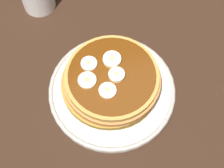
{
  "coord_description": "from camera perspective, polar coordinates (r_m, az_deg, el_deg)",
  "views": [
    {
      "loc": [
        -26.19,
        10.71,
        61.95
      ],
      "look_at": [
        0.0,
        0.0,
        3.91
      ],
      "focal_mm": 51.63,
      "sensor_mm": 36.0,
      "label": 1
    }
  ],
  "objects": [
    {
      "name": "banana_slice_1",
      "position": [
        0.62,
        -4.1,
        3.6
      ],
      "size": [
        3.17,
        3.17,
        0.73
      ],
      "color": "#EAE3C5",
      "rests_on": "pancake_stack"
    },
    {
      "name": "banana_slice_3",
      "position": [
        0.6,
        -4.42,
        0.65
      ],
      "size": [
        3.5,
        3.5,
        0.74
      ],
      "color": "#F5E6B6",
      "rests_on": "pancake_stack"
    },
    {
      "name": "plate",
      "position": [
        0.67,
        -0.0,
        -1.1
      ],
      "size": [
        26.44,
        26.44,
        1.77
      ],
      "color": "silver",
      "rests_on": "ground_plane"
    },
    {
      "name": "banana_slice_4",
      "position": [
        0.59,
        -0.79,
        -1.18
      ],
      "size": [
        3.29,
        3.29,
        0.73
      ],
      "color": "#F9EAC6",
      "rests_on": "pancake_stack"
    },
    {
      "name": "ground_plane",
      "position": [
        0.69,
        -0.0,
        -1.95
      ],
      "size": [
        140.0,
        140.0,
        3.0
      ],
      "primitive_type": "cube",
      "color": "black"
    },
    {
      "name": "banana_slice_2",
      "position": [
        0.62,
        -0.0,
        4.36
      ],
      "size": [
        3.55,
        3.55,
        1.0
      ],
      "color": "#F6ECBE",
      "rests_on": "pancake_stack"
    },
    {
      "name": "pancake_stack",
      "position": [
        0.64,
        -0.23,
        0.33
      ],
      "size": [
        19.67,
        19.58,
        6.5
      ],
      "color": "olive",
      "rests_on": "plate"
    },
    {
      "name": "banana_slice_0",
      "position": [
        0.61,
        0.82,
        1.62
      ],
      "size": [
        3.11,
        3.11,
        1.05
      ],
      "color": "#EEE8B9",
      "rests_on": "pancake_stack"
    }
  ]
}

